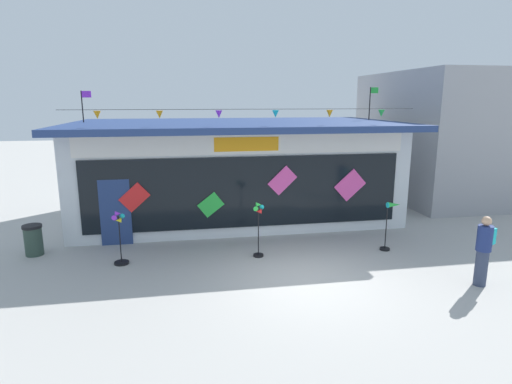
# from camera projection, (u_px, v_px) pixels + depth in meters

# --- Properties ---
(ground_plane) EXTENTS (80.00, 80.00, 0.00)m
(ground_plane) POSITION_uv_depth(u_px,v_px,m) (307.00, 280.00, 10.18)
(ground_plane) COLOR #ADAAA5
(kite_shop_building) EXTENTS (11.38, 6.69, 4.76)m
(kite_shop_building) POSITION_uv_depth(u_px,v_px,m) (235.00, 168.00, 15.69)
(kite_shop_building) COLOR silver
(kite_shop_building) RESTS_ON ground_plane
(wind_spinner_far_left) EXTENTS (0.39, 0.39, 1.47)m
(wind_spinner_far_left) POSITION_uv_depth(u_px,v_px,m) (120.00, 239.00, 11.04)
(wind_spinner_far_left) COLOR black
(wind_spinner_far_left) RESTS_ON ground_plane
(wind_spinner_left) EXTENTS (0.32, 0.29, 1.57)m
(wind_spinner_left) POSITION_uv_depth(u_px,v_px,m) (259.00, 224.00, 11.52)
(wind_spinner_left) COLOR black
(wind_spinner_left) RESTS_ON ground_plane
(wind_spinner_center_left) EXTENTS (0.53, 0.29, 1.43)m
(wind_spinner_center_left) POSITION_uv_depth(u_px,v_px,m) (390.00, 219.00, 12.07)
(wind_spinner_center_left) COLOR black
(wind_spinner_center_left) RESTS_ON ground_plane
(person_near_camera) EXTENTS (0.48, 0.41, 1.68)m
(person_near_camera) POSITION_uv_depth(u_px,v_px,m) (484.00, 249.00, 9.74)
(person_near_camera) COLOR #333D56
(person_near_camera) RESTS_ON ground_plane
(trash_bin) EXTENTS (0.52, 0.52, 0.87)m
(trash_bin) POSITION_uv_depth(u_px,v_px,m) (33.00, 240.00, 11.77)
(trash_bin) COLOR #2D4238
(trash_bin) RESTS_ON ground_plane
(neighbour_building) EXTENTS (7.97, 7.31, 5.46)m
(neighbour_building) POSITION_uv_depth(u_px,v_px,m) (470.00, 135.00, 19.12)
(neighbour_building) COLOR #99999E
(neighbour_building) RESTS_ON ground_plane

